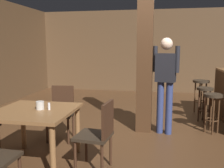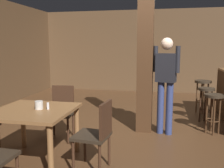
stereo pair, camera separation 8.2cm
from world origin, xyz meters
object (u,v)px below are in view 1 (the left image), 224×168
dining_table (35,118)px  bar_stool_far (201,88)px  chair_north (61,110)px  bar_stool_mid (205,96)px  chair_east (99,132)px  bar_stool_near (213,104)px  salt_shaker (49,106)px  napkin_cup (40,105)px  standing_person (165,79)px

dining_table → bar_stool_far: bar_stool_far is taller
chair_north → bar_stool_mid: (2.56, 1.47, 0.03)m
chair_east → chair_north: 1.33m
chair_north → bar_stool_near: chair_north is taller
chair_north → salt_shaker: chair_north is taller
chair_east → dining_table: bearing=176.9°
napkin_cup → bar_stool_mid: 3.44m
napkin_cup → salt_shaker: napkin_cup is taller
chair_east → salt_shaker: 0.76m
napkin_cup → bar_stool_mid: (2.48, 2.37, -0.26)m
standing_person → bar_stool_far: bearing=62.4°
chair_east → bar_stool_mid: size_ratio=1.22×
salt_shaker → bar_stool_far: (2.40, 3.13, -0.20)m
bar_stool_near → bar_stool_far: size_ratio=0.93×
salt_shaker → standing_person: standing_person is taller
bar_stool_near → chair_east: bearing=-133.8°
napkin_cup → standing_person: 2.23m
napkin_cup → bar_stool_far: napkin_cup is taller
bar_stool_near → dining_table: bearing=-146.4°
napkin_cup → bar_stool_mid: bearing=43.7°
bar_stool_near → salt_shaker: bearing=-145.1°
chair_north → salt_shaker: (0.20, -0.89, 0.28)m
salt_shaker → bar_stool_mid: bearing=44.9°
chair_north → bar_stool_near: (2.58, 0.78, 0.03)m
chair_north → salt_shaker: 0.95m
napkin_cup → bar_stool_mid: size_ratio=0.15×
bar_stool_far → bar_stool_near: bearing=-90.6°
dining_table → bar_stool_near: bearing=33.6°
chair_east → salt_shaker: bearing=172.6°
salt_shaker → bar_stool_near: (2.39, 1.67, -0.25)m
dining_table → chair_east: size_ratio=1.15×
standing_person → bar_stool_far: size_ratio=2.21×
bar_stool_mid → napkin_cup: bearing=-136.3°
standing_person → dining_table: bearing=-138.7°
dining_table → bar_stool_near: dining_table is taller
chair_north → bar_stool_mid: size_ratio=1.22×
chair_east → chair_north: same height
chair_east → napkin_cup: 0.87m
chair_north → bar_stool_far: size_ratio=1.15×
standing_person → bar_stool_near: bearing=13.0°
chair_north → chair_east: bearing=-47.4°
chair_east → napkin_cup: bearing=174.8°
bar_stool_mid → bar_stool_far: bearing=87.2°
chair_north → napkin_cup: 0.95m
napkin_cup → salt_shaker: size_ratio=1.21×
standing_person → bar_stool_near: standing_person is taller
chair_north → bar_stool_mid: bearing=29.8°
salt_shaker → standing_person: 2.13m
chair_east → bar_stool_mid: (1.66, 2.44, 0.03)m
salt_shaker → standing_person: size_ratio=0.05×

